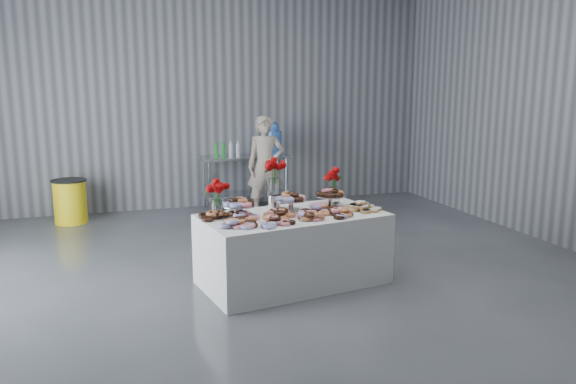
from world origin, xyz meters
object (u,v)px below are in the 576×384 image
object	(u,v)px
water_jug	(273,140)
person	(266,166)
prep_table	(245,172)
trash_barrel	(70,201)
display_table	(293,249)

from	to	relation	value
water_jug	person	xyz separation A→B (m)	(-0.33, -0.65, -0.35)
prep_table	trash_barrel	world-z (taller)	prep_table
display_table	person	bearing A→B (deg)	79.41
person	trash_barrel	size ratio (longest dim) A/B	2.41
person	trash_barrel	world-z (taller)	person
trash_barrel	prep_table	bearing A→B (deg)	3.16
trash_barrel	person	bearing A→B (deg)	-9.58
person	trash_barrel	distance (m)	3.02
display_table	trash_barrel	distance (m)	4.24
prep_table	trash_barrel	size ratio (longest dim) A/B	2.25
prep_table	person	distance (m)	0.70
person	trash_barrel	bearing A→B (deg)	178.06
water_jug	trash_barrel	xyz separation A→B (m)	(-3.27, -0.15, -0.82)
prep_table	water_jug	world-z (taller)	water_jug
water_jug	person	distance (m)	0.81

